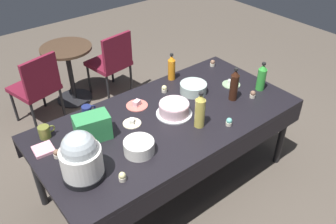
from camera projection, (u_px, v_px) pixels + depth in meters
name	position (u px, v px, depth m)	size (l,w,h in m)	color
ground	(168.00, 180.00, 3.32)	(9.00, 9.00, 0.00)	brown
potluck_table	(168.00, 123.00, 2.92)	(2.20, 1.10, 0.75)	black
frosted_layer_cake	(174.00, 109.00, 2.89)	(0.30, 0.30, 0.11)	silver
slow_cooker	(81.00, 157.00, 2.24)	(0.28, 0.28, 0.36)	black
glass_salad_bowl	(193.00, 88.00, 3.17)	(0.24, 0.24, 0.09)	#B2C6BC
ceramic_snack_bowl	(139.00, 147.00, 2.50)	(0.22, 0.22, 0.10)	silver
dessert_plate_sage	(231.00, 84.00, 3.30)	(0.17, 0.17, 0.05)	#8CA87F
dessert_plate_coral	(137.00, 105.00, 3.01)	(0.19, 0.19, 0.05)	#E07266
dessert_plate_cream	(132.00, 123.00, 2.80)	(0.15, 0.15, 0.05)	beige
cupcake_vanilla	(253.00, 94.00, 3.11)	(0.05, 0.05, 0.07)	beige
cupcake_berry	(213.00, 63.00, 3.60)	(0.05, 0.05, 0.07)	beige
cupcake_cocoa	(57.00, 154.00, 2.47)	(0.05, 0.05, 0.07)	beige
cupcake_lemon	(122.00, 177.00, 2.29)	(0.05, 0.05, 0.07)	beige
cupcake_rose	(229.00, 122.00, 2.78)	(0.05, 0.05, 0.07)	beige
cupcake_mint	(164.00, 89.00, 3.18)	(0.05, 0.05, 0.07)	beige
soda_bottle_orange_juice	(172.00, 68.00, 3.33)	(0.07, 0.07, 0.27)	orange
soda_bottle_lime_soda	(262.00, 77.00, 3.17)	(0.08, 0.08, 0.27)	green
soda_bottle_cola	(234.00, 85.00, 3.02)	(0.07, 0.07, 0.31)	#33190F
soda_bottle_ginger_ale	(200.00, 111.00, 2.71)	(0.08, 0.08, 0.31)	gold
coffee_mug_olive	(45.00, 132.00, 2.65)	(0.13, 0.09, 0.10)	olive
coffee_mug_navy	(87.00, 111.00, 2.88)	(0.12, 0.08, 0.09)	navy
soda_carton	(92.00, 127.00, 2.61)	(0.26, 0.16, 0.20)	#338C4C
paper_napkin_stack	(43.00, 149.00, 2.54)	(0.14, 0.14, 0.02)	pink
maroon_chair_left	(37.00, 85.00, 3.80)	(0.53, 0.53, 0.85)	maroon
maroon_chair_right	(112.00, 60.00, 4.28)	(0.50, 0.50, 0.85)	maroon
round_cafe_table	(69.00, 64.00, 4.19)	(0.60, 0.60, 0.72)	#473323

